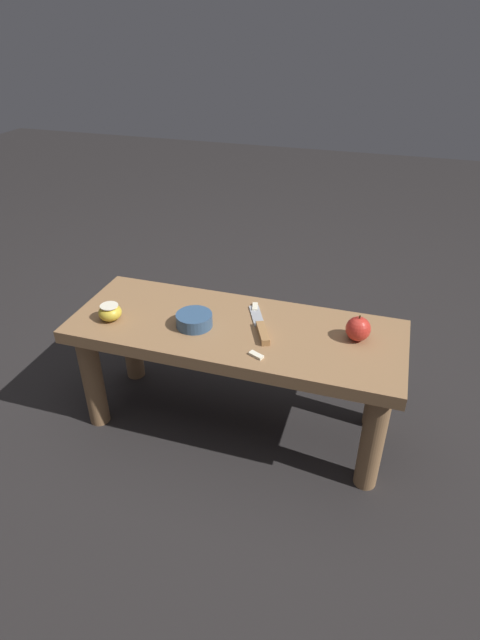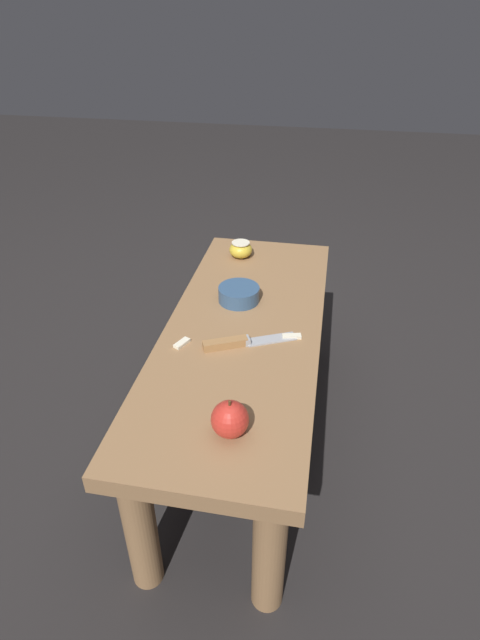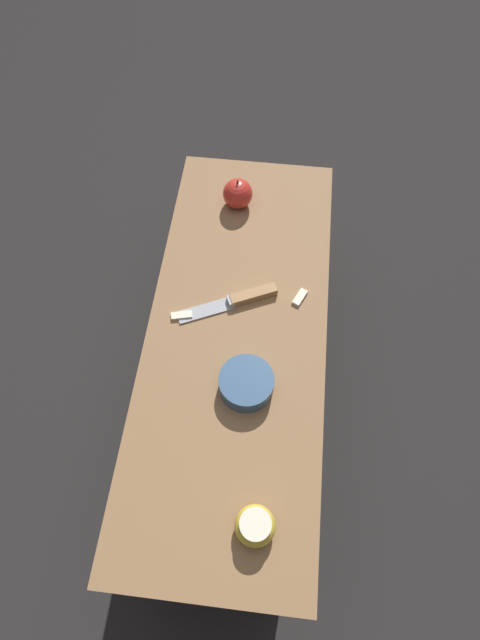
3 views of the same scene
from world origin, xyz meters
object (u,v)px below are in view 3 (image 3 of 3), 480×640
object	(u,v)px
apple_cut	(255,526)
apple_whole	(238,194)
wooden_bench	(237,348)
bowl	(246,383)
knife	(241,299)

from	to	relation	value
apple_cut	apple_whole	bearing A→B (deg)	-171.07
wooden_bench	bowl	world-z (taller)	bowl
knife	apple_whole	xyz separation A→B (m)	(-0.28, -0.04, 0.03)
apple_whole	apple_cut	size ratio (longest dim) A/B	1.14
wooden_bench	apple_whole	bearing A→B (deg)	-173.87
wooden_bench	knife	size ratio (longest dim) A/B	4.69
knife	apple_whole	distance (m)	0.28
knife	apple_cut	world-z (taller)	apple_cut
wooden_bench	bowl	distance (m)	0.16
apple_cut	bowl	bearing A→B (deg)	-170.57
bowl	knife	bearing A→B (deg)	-170.70
bowl	apple_whole	bearing A→B (deg)	-171.34
apple_whole	bowl	world-z (taller)	apple_whole
knife	apple_cut	size ratio (longest dim) A/B	3.04
wooden_bench	knife	distance (m)	0.12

